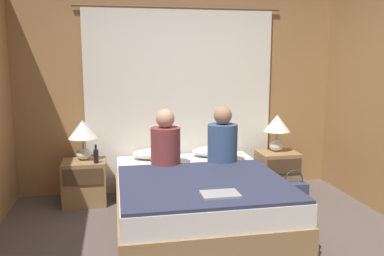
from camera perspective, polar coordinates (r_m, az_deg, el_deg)
The scene contains 16 objects.
ground_plane at distance 3.65m, azimuth 3.44°, elevation -17.46°, with size 16.00×16.00×0.00m, color #564C47.
wall_back at distance 5.16m, azimuth -1.75°, elevation 5.08°, with size 4.11×0.06×2.50m.
curtain_panel at distance 5.10m, azimuth -1.63°, elevation 3.78°, with size 2.54×0.02×2.29m.
bed at distance 4.27m, azimuth 0.79°, elevation -9.86°, with size 1.65×2.04×0.48m.
nightstand_left at distance 4.89m, azimuth -14.83°, elevation -7.36°, with size 0.49×0.41×0.51m.
nightstand_right at distance 5.28m, azimuth 11.88°, elevation -6.00°, with size 0.49×0.41×0.51m.
lamp_left at distance 4.82m, azimuth -15.07°, elevation -0.68°, with size 0.33×0.33×0.46m.
lamp_right at distance 5.21m, azimuth 11.84°, elevation 0.20°, with size 0.33×0.33×0.46m.
pillow_left at distance 4.92m, azimuth -5.32°, elevation -3.62°, with size 0.52×0.31×0.12m.
pillow_right at distance 5.04m, azimuth 2.95°, elevation -3.27°, with size 0.52×0.31×0.12m.
blanket_on_bed at distance 3.94m, azimuth 1.61°, elevation -7.66°, with size 1.59×1.43×0.03m.
person_left_in_bed at distance 4.54m, azimuth -3.74°, elevation -2.02°, with size 0.33×0.33×0.64m.
person_right_in_bed at distance 4.67m, azimuth 4.30°, elevation -1.64°, with size 0.34×0.34×0.66m.
beer_bottle_on_left_stand at distance 4.68m, azimuth -13.32°, elevation -3.82°, with size 0.06×0.06×0.21m.
laptop_on_bed at distance 3.55m, azimuth 3.96°, elevation -9.24°, with size 0.33×0.22×0.02m.
handbag_on_floor at distance 4.97m, azimuth 14.03°, elevation -8.66°, with size 0.31×0.19×0.39m.
Camera 1 is at (-0.82, -3.14, 1.66)m, focal length 38.00 mm.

